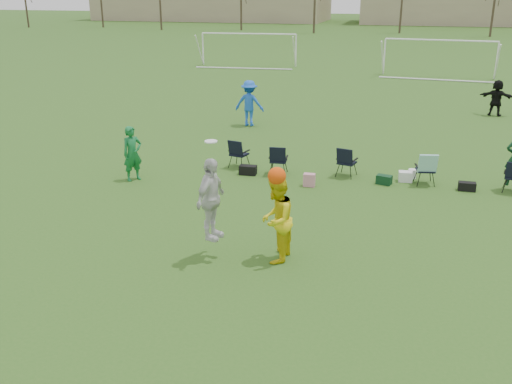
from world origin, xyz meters
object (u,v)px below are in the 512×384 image
(goal_mid, at_px, (440,48))
(fielder_black, at_px, (496,98))
(fielder_green_near, at_px, (132,153))
(center_contest, at_px, (251,211))
(fielder_blue, at_px, (249,103))
(goal_left, at_px, (249,40))

(goal_mid, bearing_deg, fielder_black, -75.36)
(fielder_green_near, distance_m, center_contest, 6.74)
(center_contest, distance_m, goal_mid, 30.56)
(fielder_blue, xyz_separation_m, center_contest, (3.69, -12.62, 0.18))
(fielder_blue, bearing_deg, fielder_black, -155.14)
(fielder_black, relative_size, goal_left, 0.23)
(goal_left, bearing_deg, center_contest, -78.72)
(center_contest, relative_size, goal_left, 0.37)
(center_contest, bearing_deg, fielder_blue, 106.30)
(fielder_green_near, xyz_separation_m, fielder_black, (12.04, 13.32, -0.02))
(fielder_blue, relative_size, goal_left, 0.27)
(goal_mid, bearing_deg, fielder_green_near, -106.59)
(fielder_blue, height_order, goal_mid, goal_mid)
(fielder_green_near, xyz_separation_m, goal_left, (-4.30, 27.81, 1.06))
(goal_mid, bearing_deg, goal_left, 175.87)
(fielder_black, height_order, goal_left, goal_left)
(fielder_green_near, bearing_deg, goal_mid, 15.86)
(center_contest, bearing_deg, fielder_black, 68.60)
(fielder_blue, bearing_deg, center_contest, 105.57)
(fielder_green_near, height_order, center_contest, center_contest)
(fielder_green_near, relative_size, goal_left, 0.23)
(fielder_black, bearing_deg, goal_left, -27.82)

